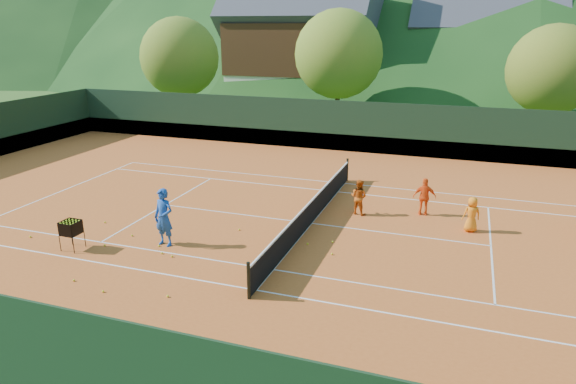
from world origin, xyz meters
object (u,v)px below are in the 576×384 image
(student_a, at_px, (359,197))
(ball_hopper, at_px, (71,228))
(coach, at_px, (164,217))
(student_c, at_px, (472,214))
(tennis_net, at_px, (312,211))
(chalet_mid, at_px, (483,51))
(student_b, at_px, (425,197))
(chalet_left, at_px, (302,43))

(student_a, xyz_separation_m, ball_hopper, (-8.36, -6.50, 0.04))
(coach, bearing_deg, student_c, 33.38)
(coach, relative_size, student_a, 1.41)
(tennis_net, bearing_deg, coach, -139.36)
(tennis_net, relative_size, chalet_mid, 0.95)
(tennis_net, height_order, ball_hopper, tennis_net)
(ball_hopper, bearing_deg, student_b, 33.76)
(coach, relative_size, student_b, 1.33)
(tennis_net, bearing_deg, chalet_left, 108.43)
(coach, bearing_deg, student_b, 44.01)
(coach, relative_size, chalet_left, 0.15)
(student_b, relative_size, chalet_left, 0.11)
(student_b, distance_m, student_c, 2.14)
(tennis_net, height_order, chalet_mid, chalet_mid)
(student_b, xyz_separation_m, chalet_left, (-13.93, 27.65, 4.87))
(student_a, xyz_separation_m, chalet_mid, (4.54, 32.38, 4.26))
(student_a, distance_m, tennis_net, 2.19)
(student_a, xyz_separation_m, tennis_net, (-1.46, -1.62, -0.21))
(student_c, relative_size, chalet_mid, 0.10)
(student_b, distance_m, tennis_net, 4.59)
(student_c, height_order, chalet_left, chalet_left)
(student_b, height_order, student_c, student_b)
(ball_hopper, xyz_separation_m, chalet_left, (-3.10, 34.88, 4.88))
(coach, bearing_deg, student_a, 50.53)
(coach, relative_size, tennis_net, 0.17)
(student_b, height_order, chalet_mid, chalet_mid)
(chalet_mid, bearing_deg, coach, -105.12)
(student_a, height_order, student_b, student_b)
(student_a, relative_size, tennis_net, 0.12)
(student_a, height_order, student_c, student_a)
(ball_hopper, relative_size, chalet_left, 0.07)
(student_a, relative_size, student_b, 0.94)
(student_b, distance_m, ball_hopper, 13.03)
(student_b, bearing_deg, chalet_left, -72.11)
(coach, distance_m, chalet_mid, 39.11)
(coach, bearing_deg, ball_hopper, -146.50)
(student_b, bearing_deg, chalet_mid, -102.60)
(chalet_left, bearing_deg, student_b, -63.26)
(student_c, relative_size, chalet_left, 0.09)
(coach, relative_size, ball_hopper, 2.00)
(student_c, height_order, ball_hopper, student_c)
(student_b, height_order, tennis_net, student_b)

